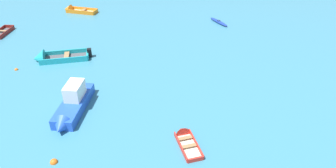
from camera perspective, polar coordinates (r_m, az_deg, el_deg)
The scene contains 7 objects.
rowboat_turquoise_back_row_right at distance 29.12m, azimuth -20.42°, elevation 4.45°, with size 4.93×3.01×1.51m.
rowboat_orange_far_left at distance 40.64m, azimuth -16.63°, elevation 12.68°, with size 4.23×1.68×1.15m.
kayak_deep_blue_outer_right at distance 35.95m, azimuth 9.17°, elevation 11.04°, with size 2.19×2.72×0.29m.
rowboat_red_cluster_inner at distance 19.02m, azimuth 2.94°, elevation -9.49°, with size 1.97×2.88×0.90m.
motor_launch_blue_back_row_left at distance 21.72m, azimuth -16.96°, elevation -3.66°, with size 1.60×5.19×1.93m.
mooring_buoy_central at distance 18.73m, azimuth -19.92°, elevation -13.18°, with size 0.42×0.42×0.42m, color orange.
mooring_buoy_between_boats_right at distance 28.77m, azimuth -25.73°, elevation 2.32°, with size 0.30×0.30×0.30m, color orange.
Camera 1 is at (2.76, 1.33, 12.67)m, focal length 33.71 mm.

